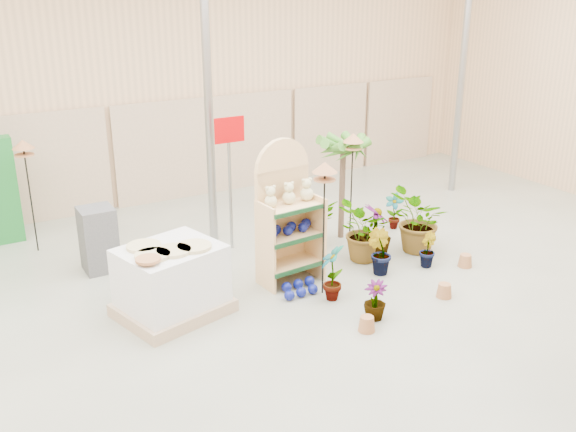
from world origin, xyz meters
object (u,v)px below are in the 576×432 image
object	(u,v)px
display_shelf	(285,217)
pallet_stack	(171,281)
bird_table_front	(325,172)
potted_plant_2	(365,232)

from	to	relation	value
display_shelf	pallet_stack	bearing A→B (deg)	-178.53
bird_table_front	potted_plant_2	xyz separation A→B (m)	(1.17, 0.60, -1.30)
pallet_stack	bird_table_front	size ratio (longest dim) A/B	0.82
display_shelf	bird_table_front	xyz separation A→B (m)	(0.20, -0.69, 0.82)
display_shelf	potted_plant_2	distance (m)	1.46
display_shelf	pallet_stack	world-z (taller)	display_shelf
bird_table_front	pallet_stack	bearing A→B (deg)	166.31
pallet_stack	potted_plant_2	bearing A→B (deg)	-12.47
pallet_stack	display_shelf	bearing A→B (deg)	-8.28
display_shelf	potted_plant_2	size ratio (longest dim) A/B	2.17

